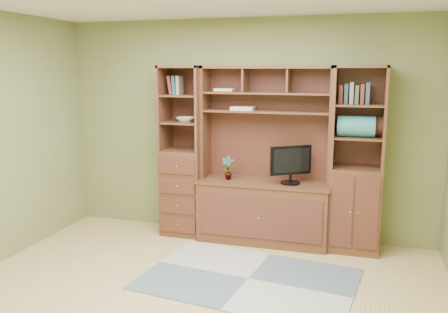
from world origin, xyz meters
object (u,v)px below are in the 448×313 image
(left_tower, at_px, (184,151))
(monitor, at_px, (291,158))
(center_hutch, at_px, (264,156))
(right_tower, at_px, (357,160))

(left_tower, height_order, monitor, left_tower)
(center_hutch, height_order, monitor, center_hutch)
(left_tower, distance_m, right_tower, 2.02)
(center_hutch, xyz_separation_m, monitor, (0.31, -0.03, 0.00))
(center_hutch, distance_m, monitor, 0.31)
(right_tower, bearing_deg, center_hutch, -177.77)
(center_hutch, height_order, right_tower, same)
(right_tower, relative_size, monitor, 3.43)
(left_tower, relative_size, monitor, 3.43)
(left_tower, relative_size, right_tower, 1.00)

